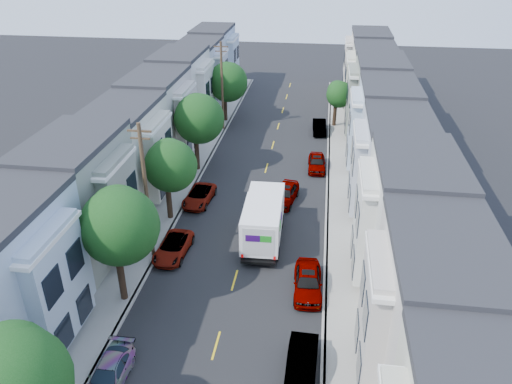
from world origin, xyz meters
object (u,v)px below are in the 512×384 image
at_px(tree_e, 227,82).
at_px(parked_left_c, 173,248).
at_px(utility_pole_far, 222,87).
at_px(fedex_truck, 263,219).
at_px(parked_left_b, 109,375).
at_px(tree_c, 170,166).
at_px(utility_pole_near, 146,193).
at_px(parked_right_d, 319,127).
at_px(tree_far_r, 339,95).
at_px(parked_right_a, 301,366).
at_px(lead_sedan, 285,194).
at_px(tree_b, 118,227).
at_px(tree_d, 198,119).
at_px(parked_right_b, 308,282).
at_px(parked_left_d, 199,196).
at_px(parked_right_c, 317,163).

relative_size(tree_e, parked_left_c, 1.63).
height_order(utility_pole_far, fedex_truck, utility_pole_far).
relative_size(tree_e, parked_left_b, 1.74).
height_order(tree_c, tree_e, tree_e).
xyz_separation_m(utility_pole_near, parked_right_d, (11.20, 26.54, -4.46)).
relative_size(tree_far_r, parked_right_a, 1.25).
bearing_deg(parked_right_d, lead_sedan, -101.59).
height_order(utility_pole_far, parked_left_b, utility_pole_far).
xyz_separation_m(tree_c, parked_left_b, (1.40, -16.65, -4.10)).
bearing_deg(utility_pole_far, tree_far_r, 12.30).
bearing_deg(tree_b, tree_d, 90.00).
bearing_deg(parked_right_b, tree_d, 120.38).
height_order(fedex_truck, parked_right_b, fedex_truck).
xyz_separation_m(parked_right_a, parked_right_b, (0.00, 7.08, 0.04)).
bearing_deg(parked_right_a, tree_b, 158.79).
height_order(tree_b, tree_d, tree_b).
relative_size(tree_far_r, lead_sedan, 1.16).
distance_m(parked_right_a, parked_right_d, 36.09).
distance_m(utility_pole_near, parked_left_d, 9.52).
bearing_deg(tree_b, fedex_truck, 46.44).
xyz_separation_m(fedex_truck, lead_sedan, (1.09, 6.26, -1.12)).
bearing_deg(lead_sedan, parked_right_a, -72.76).
relative_size(tree_b, tree_c, 1.15).
bearing_deg(tree_b, tree_far_r, 68.65).
xyz_separation_m(fedex_truck, parked_left_c, (-6.20, -2.76, -1.28)).
bearing_deg(parked_right_d, tree_c, -121.07).
bearing_deg(fedex_truck, parked_right_a, -75.62).
relative_size(utility_pole_far, parked_left_c, 2.26).
height_order(tree_c, utility_pole_far, utility_pole_far).
xyz_separation_m(tree_far_r, parked_left_c, (-11.79, -28.52, -3.27)).
bearing_deg(lead_sedan, tree_e, 123.64).
bearing_deg(fedex_truck, parked_left_d, 138.86).
relative_size(tree_b, fedex_truck, 1.11).
relative_size(utility_pole_near, parked_right_a, 2.28).
distance_m(tree_c, parked_right_c, 16.29).
relative_size(parked_left_b, parked_right_d, 0.99).
xyz_separation_m(tree_far_r, parked_right_a, (-1.99, -38.42, -3.16)).
bearing_deg(parked_right_a, utility_pole_near, 140.95).
distance_m(parked_right_a, parked_right_b, 7.08).
height_order(tree_d, parked_right_c, tree_d).
xyz_separation_m(utility_pole_far, parked_left_d, (1.40, -17.75, -4.53)).
bearing_deg(parked_left_b, parked_right_d, 74.98).
bearing_deg(lead_sedan, parked_left_d, -161.57).
bearing_deg(parked_left_d, fedex_truck, -35.19).
bearing_deg(parked_right_a, parked_right_d, 91.39).
relative_size(tree_e, utility_pole_far, 0.72).
distance_m(utility_pole_near, parked_right_b, 12.27).
distance_m(fedex_truck, parked_right_a, 13.21).
height_order(parked_left_d, parked_right_a, parked_right_a).
distance_m(tree_c, parked_left_d, 5.25).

